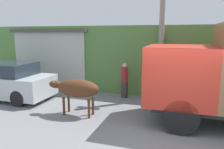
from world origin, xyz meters
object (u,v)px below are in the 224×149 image
brown_cow (77,89)px  pedestrian_on_hill (125,79)px  parked_suv (6,81)px  utility_pole (162,35)px

brown_cow → pedestrian_on_hill: 2.79m
parked_suv → pedestrian_on_hill: size_ratio=2.63×
pedestrian_on_hill → parked_suv: bearing=39.6°
pedestrian_on_hill → utility_pole: 2.50m
brown_cow → pedestrian_on_hill: (1.10, 2.57, -0.08)m
brown_cow → utility_pole: (2.62, 2.91, 1.87)m
brown_cow → parked_suv: 4.04m
brown_cow → parked_suv: size_ratio=0.46×
parked_suv → pedestrian_on_hill: bearing=17.0°
brown_cow → utility_pole: bearing=60.8°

